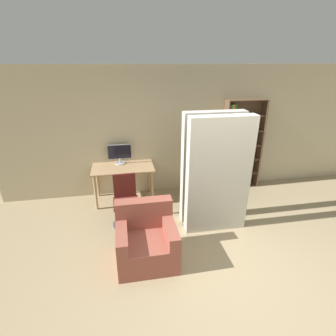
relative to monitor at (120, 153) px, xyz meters
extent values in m
plane|color=#9E8966|center=(1.52, -2.68, -0.98)|extent=(16.00, 16.00, 0.00)
cube|color=#C6B793|center=(1.52, 0.16, 0.37)|extent=(8.00, 0.06, 2.70)
cube|color=tan|center=(0.05, -0.21, -0.24)|extent=(1.24, 0.69, 0.03)
cylinder|color=tan|center=(-0.51, -0.50, -0.61)|extent=(0.05, 0.05, 0.73)
cylinder|color=tan|center=(0.61, -0.50, -0.61)|extent=(0.05, 0.05, 0.73)
cylinder|color=tan|center=(-0.51, 0.07, -0.61)|extent=(0.05, 0.05, 0.73)
cylinder|color=tan|center=(0.61, 0.07, -0.61)|extent=(0.05, 0.05, 0.73)
cylinder|color=#B7B7BC|center=(0.00, 0.00, -0.21)|extent=(0.22, 0.22, 0.02)
cylinder|color=#B7B7BC|center=(0.00, 0.00, -0.15)|extent=(0.04, 0.04, 0.10)
cube|color=#B7B7BC|center=(0.00, 0.00, 0.04)|extent=(0.49, 0.02, 0.31)
cube|color=black|center=(0.00, 0.00, 0.04)|extent=(0.47, 0.03, 0.28)
cylinder|color=#4C4C51|center=(0.06, -1.15, -0.96)|extent=(0.52, 0.52, 0.03)
cylinder|color=#4C4C51|center=(0.06, -1.15, -0.75)|extent=(0.05, 0.05, 0.39)
cube|color=#591E19|center=(0.06, -1.15, -0.53)|extent=(0.45, 0.45, 0.05)
cube|color=#591E19|center=(0.06, -0.95, -0.28)|extent=(0.40, 0.05, 0.45)
cube|color=brown|center=(2.27, -0.01, 0.02)|extent=(0.02, 0.28, 2.00)
cube|color=brown|center=(3.13, -0.01, 0.02)|extent=(0.02, 0.28, 2.00)
cube|color=brown|center=(2.70, 0.12, 0.02)|extent=(0.88, 0.02, 2.00)
cube|color=brown|center=(2.70, -0.01, -0.97)|extent=(0.84, 0.24, 0.02)
cube|color=brown|center=(2.70, -0.01, -0.64)|extent=(0.84, 0.24, 0.02)
cube|color=brown|center=(2.70, -0.01, -0.31)|extent=(0.84, 0.24, 0.02)
cube|color=brown|center=(2.70, -0.01, 0.02)|extent=(0.84, 0.24, 0.02)
cube|color=brown|center=(2.70, -0.01, 0.35)|extent=(0.84, 0.24, 0.02)
cube|color=brown|center=(2.70, -0.01, 0.69)|extent=(0.84, 0.24, 0.02)
cube|color=brown|center=(2.70, -0.01, 1.02)|extent=(0.84, 0.24, 0.02)
cube|color=#7A2D84|center=(2.30, -0.01, -0.84)|extent=(0.03, 0.18, 0.23)
cube|color=gold|center=(2.34, 0.00, -0.83)|extent=(0.03, 0.17, 0.26)
cube|color=teal|center=(2.38, 0.00, -0.85)|extent=(0.04, 0.20, 0.23)
cube|color=#7A2D84|center=(2.43, 0.03, -0.82)|extent=(0.03, 0.14, 0.29)
cube|color=#287A38|center=(2.46, -0.03, -0.84)|extent=(0.02, 0.15, 0.23)
cube|color=silver|center=(2.50, -0.01, -0.85)|extent=(0.04, 0.18, 0.22)
cube|color=#7A2D84|center=(2.54, 0.01, -0.83)|extent=(0.04, 0.19, 0.27)
cube|color=gold|center=(2.30, 0.00, -0.52)|extent=(0.02, 0.17, 0.22)
cube|color=brown|center=(2.34, -0.05, -0.49)|extent=(0.03, 0.14, 0.27)
cube|color=teal|center=(2.38, 0.03, -0.52)|extent=(0.04, 0.15, 0.22)
cube|color=orange|center=(2.42, -0.01, -0.53)|extent=(0.03, 0.19, 0.20)
cube|color=gold|center=(2.45, -0.04, -0.49)|extent=(0.03, 0.16, 0.27)
cube|color=orange|center=(2.30, -0.02, -0.16)|extent=(0.03, 0.19, 0.28)
cube|color=#1E4C9E|center=(2.34, -0.05, -0.18)|extent=(0.02, 0.15, 0.23)
cube|color=teal|center=(2.37, 0.00, -0.19)|extent=(0.02, 0.17, 0.22)
cube|color=gold|center=(2.40, -0.05, -0.16)|extent=(0.02, 0.17, 0.28)
cube|color=red|center=(2.43, -0.02, -0.18)|extent=(0.03, 0.19, 0.24)
cube|color=#287A38|center=(2.46, 0.01, -0.19)|extent=(0.02, 0.15, 0.21)
cube|color=brown|center=(2.49, -0.04, -0.18)|extent=(0.02, 0.18, 0.23)
cube|color=#1E4C9E|center=(2.52, 0.01, -0.17)|extent=(0.03, 0.20, 0.25)
cube|color=gold|center=(2.55, -0.03, -0.18)|extent=(0.04, 0.14, 0.24)
cube|color=orange|center=(2.30, -0.03, 0.15)|extent=(0.03, 0.15, 0.24)
cube|color=silver|center=(2.34, 0.01, 0.13)|extent=(0.02, 0.17, 0.19)
cube|color=#1E4C9E|center=(2.38, 0.01, 0.17)|extent=(0.03, 0.18, 0.27)
cube|color=#232328|center=(2.41, 0.02, 0.17)|extent=(0.02, 0.19, 0.28)
cube|color=#1E4C9E|center=(2.44, 0.00, 0.13)|extent=(0.02, 0.14, 0.19)
cube|color=#7A2D84|center=(2.47, 0.02, 0.16)|extent=(0.02, 0.18, 0.26)
cube|color=#1E4C9E|center=(2.50, 0.03, 0.17)|extent=(0.03, 0.14, 0.27)
cube|color=teal|center=(2.30, -0.03, 0.49)|extent=(0.02, 0.19, 0.25)
cube|color=silver|center=(2.33, -0.01, 0.49)|extent=(0.03, 0.18, 0.26)
cube|color=red|center=(2.37, -0.01, 0.48)|extent=(0.03, 0.20, 0.23)
cube|color=#7A2D84|center=(2.41, -0.02, 0.48)|extent=(0.04, 0.19, 0.23)
cube|color=brown|center=(2.30, 0.00, 0.81)|extent=(0.03, 0.20, 0.22)
cube|color=#287A38|center=(2.34, -0.01, 0.82)|extent=(0.04, 0.20, 0.25)
cube|color=orange|center=(2.39, 0.00, 0.82)|extent=(0.04, 0.20, 0.24)
cube|color=brown|center=(2.43, 0.02, 0.82)|extent=(0.03, 0.17, 0.24)
cube|color=#287A38|center=(2.47, 0.03, 0.81)|extent=(0.03, 0.14, 0.23)
cube|color=beige|center=(1.58, -1.54, 0.03)|extent=(1.06, 0.25, 2.01)
cube|color=beige|center=(2.10, -1.54, 0.03)|extent=(0.01, 0.26, 1.97)
cube|color=beige|center=(1.58, -1.18, 0.03)|extent=(1.06, 0.24, 2.01)
cube|color=beige|center=(2.10, -1.18, 0.03)|extent=(0.01, 0.24, 1.97)
cube|color=#934C3D|center=(0.32, -2.12, -0.78)|extent=(0.85, 0.80, 0.40)
cube|color=#934C3D|center=(0.32, -1.82, -0.35)|extent=(0.85, 0.20, 0.45)
cube|color=#934C3D|center=(-0.03, -2.12, -0.48)|extent=(0.16, 0.80, 0.20)
cube|color=#934C3D|center=(0.66, -2.12, -0.48)|extent=(0.16, 0.80, 0.20)
camera|label=1|loc=(0.07, -5.22, 1.79)|focal=28.00mm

